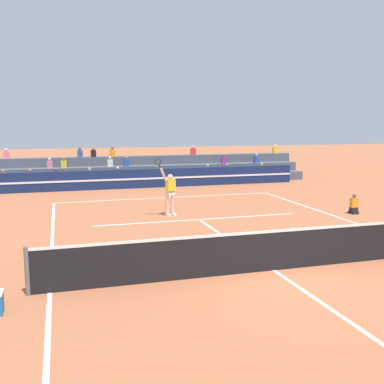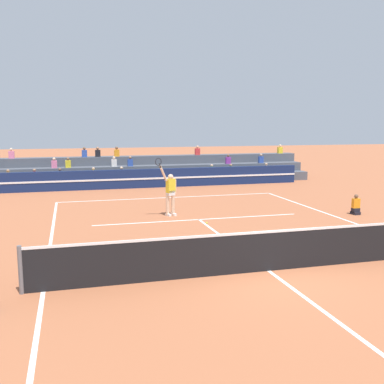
{
  "view_description": "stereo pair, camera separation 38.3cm",
  "coord_description": "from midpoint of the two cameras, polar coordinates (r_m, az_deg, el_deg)",
  "views": [
    {
      "loc": [
        -5.17,
        -10.04,
        3.74
      ],
      "look_at": [
        -0.27,
        6.48,
        1.1
      ],
      "focal_mm": 42.0,
      "sensor_mm": 36.0,
      "label": 1
    },
    {
      "loc": [
        -4.8,
        -10.15,
        3.74
      ],
      "look_at": [
        -0.27,
        6.48,
        1.1
      ],
      "focal_mm": 42.0,
      "sensor_mm": 36.0,
      "label": 2
    }
  ],
  "objects": [
    {
      "name": "tennis_ball",
      "position": [
        16.94,
        2.53,
        -3.94
      ],
      "size": [
        0.07,
        0.07,
        0.07
      ],
      "primitive_type": "sphere",
      "color": "#C6DB33",
      "rests_on": "ground"
    },
    {
      "name": "ball_kid_courtside",
      "position": [
        19.85,
        20.59,
        -1.74
      ],
      "size": [
        0.3,
        0.36,
        0.84
      ],
      "color": "black",
      "rests_on": "ground"
    },
    {
      "name": "tennis_net",
      "position": [
        11.7,
        10.7,
        -7.29
      ],
      "size": [
        12.0,
        0.1,
        1.1
      ],
      "color": "slate",
      "rests_on": "ground"
    },
    {
      "name": "ground_plane",
      "position": [
        11.86,
        10.62,
        -9.82
      ],
      "size": [
        120.0,
        120.0,
        0.0
      ],
      "primitive_type": "plane",
      "color": "#AD603D"
    },
    {
      "name": "sponsor_banner_wall",
      "position": [
        26.49,
        -4.29,
        1.77
      ],
      "size": [
        18.0,
        0.26,
        1.1
      ],
      "color": "navy",
      "rests_on": "ground"
    },
    {
      "name": "bleacher_stand",
      "position": [
        28.95,
        -5.28,
        2.55
      ],
      "size": [
        20.92,
        2.85,
        2.28
      ],
      "color": "#4C515B",
      "rests_on": "ground"
    },
    {
      "name": "court_lines",
      "position": [
        11.86,
        10.63,
        -9.8
      ],
      "size": [
        11.1,
        23.9,
        0.01
      ],
      "color": "white",
      "rests_on": "ground"
    },
    {
      "name": "tennis_player",
      "position": [
        18.22,
        -2.19,
        0.01
      ],
      "size": [
        1.0,
        0.55,
        2.45
      ],
      "color": "beige",
      "rests_on": "ground"
    }
  ]
}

